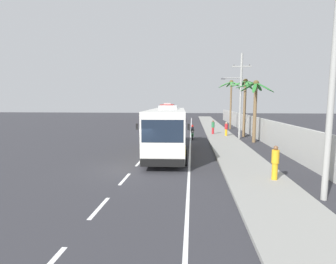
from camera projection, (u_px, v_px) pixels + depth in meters
ground_plane at (133, 169)px, 14.98m from camera, size 160.00×160.00×0.00m
sidewalk_kerb at (227, 143)px, 24.21m from camera, size 3.20×90.00×0.14m
lane_markings at (179, 136)px, 29.38m from camera, size 3.47×71.00×0.01m
boundary_wall at (257, 128)px, 27.68m from camera, size 0.24×60.00×2.32m
coach_bus_foreground at (167, 129)px, 19.33m from camera, size 3.33×10.86×3.71m
coach_bus_far_lane at (168, 112)px, 54.21m from camera, size 3.43×12.03×3.81m
motorcycle_beside_bus at (192, 133)px, 27.21m from camera, size 0.56×1.96×1.54m
pedestrian_near_kerb at (275, 162)px, 12.47m from camera, size 0.36×0.36×1.71m
pedestrian_midwalk at (213, 127)px, 30.52m from camera, size 0.36×0.36×1.65m
pedestrian_far_walk at (226, 129)px, 28.98m from camera, size 0.36×0.36×1.55m
utility_pole_nearest at (333, 75)px, 9.73m from camera, size 1.90×0.24×9.69m
utility_pole_mid at (240, 94)px, 27.13m from camera, size 3.12×0.24×9.12m
palm_nearest at (231, 92)px, 36.90m from camera, size 3.90×4.04×7.19m
palm_second at (245, 95)px, 28.75m from camera, size 3.71×3.63×6.63m
palm_third at (255, 99)px, 24.59m from camera, size 3.76×3.42×6.09m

